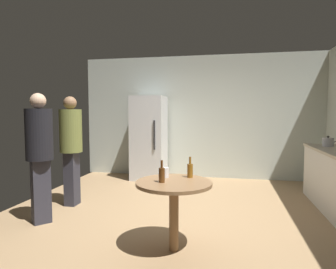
% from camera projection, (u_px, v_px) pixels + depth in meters
% --- Properties ---
extents(ground_plane, '(5.20, 5.20, 0.10)m').
position_uv_depth(ground_plane, '(180.00, 220.00, 4.11)').
color(ground_plane, '#9E7C56').
extents(wall_back, '(5.32, 0.06, 2.70)m').
position_uv_depth(wall_back, '(200.00, 117.00, 6.57)').
color(wall_back, beige).
rests_on(wall_back, ground_plane).
extents(refrigerator, '(0.70, 0.68, 1.80)m').
position_uv_depth(refrigerator, '(149.00, 138.00, 6.40)').
color(refrigerator, silver).
rests_on(refrigerator, ground_plane).
extents(kettle, '(0.24, 0.17, 0.18)m').
position_uv_depth(kettle, '(328.00, 142.00, 4.78)').
color(kettle, '#B2B2B7').
rests_on(kettle, kitchen_counter).
extents(foreground_table, '(0.80, 0.80, 0.73)m').
position_uv_depth(foreground_table, '(174.00, 191.00, 3.07)').
color(foreground_table, olive).
rests_on(foreground_table, ground_plane).
extents(beer_bottle_amber, '(0.06, 0.06, 0.23)m').
position_uv_depth(beer_bottle_amber, '(190.00, 170.00, 3.25)').
color(beer_bottle_amber, '#8C5919').
rests_on(beer_bottle_amber, foreground_table).
extents(beer_bottle_brown, '(0.06, 0.06, 0.23)m').
position_uv_depth(beer_bottle_brown, '(162.00, 174.00, 3.02)').
color(beer_bottle_brown, '#593314').
rests_on(beer_bottle_brown, foreground_table).
extents(plastic_cup_white, '(0.08, 0.08, 0.11)m').
position_uv_depth(plastic_cup_white, '(165.00, 173.00, 3.25)').
color(plastic_cup_white, white).
rests_on(plastic_cup_white, foreground_table).
extents(person_in_black_shirt, '(0.48, 0.48, 1.70)m').
position_uv_depth(person_in_black_shirt, '(40.00, 148.00, 3.82)').
color(person_in_black_shirt, '#2D2D38').
rests_on(person_in_black_shirt, ground_plane).
extents(person_in_olive_shirt, '(0.35, 0.35, 1.70)m').
position_uv_depth(person_in_olive_shirt, '(71.00, 142.00, 4.57)').
color(person_in_olive_shirt, '#2D2D38').
rests_on(person_in_olive_shirt, ground_plane).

